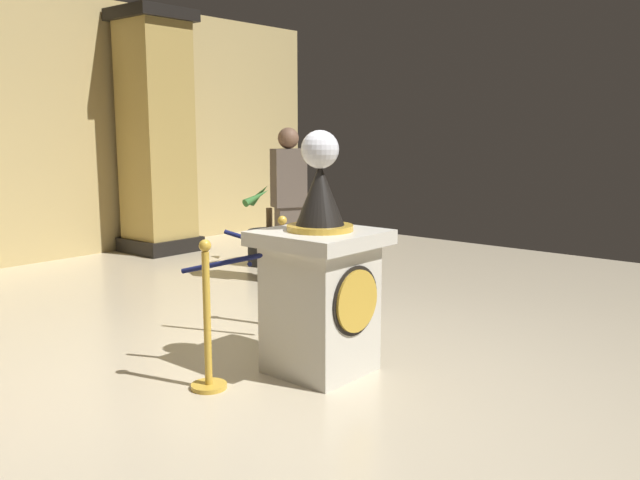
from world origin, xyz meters
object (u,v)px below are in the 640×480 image
at_px(bystander_guest, 289,201).
at_px(stanchion_far, 208,338).
at_px(pedestal_clock, 321,282).
at_px(stanchion_near, 283,289).
at_px(potted_palm_right, 270,241).

bearing_deg(bystander_guest, stanchion_far, -146.69).
bearing_deg(bystander_guest, pedestal_clock, -132.57).
xyz_separation_m(pedestal_clock, stanchion_far, (-0.73, 0.36, -0.30)).
distance_m(stanchion_far, bystander_guest, 3.25).
relative_size(stanchion_near, potted_palm_right, 0.93).
height_order(stanchion_near, stanchion_far, stanchion_far).
bearing_deg(stanchion_near, stanchion_far, -156.21).
relative_size(stanchion_far, potted_palm_right, 0.96).
distance_m(stanchion_near, stanchion_far, 1.47).
height_order(pedestal_clock, stanchion_far, pedestal_clock).
height_order(stanchion_far, bystander_guest, bystander_guest).
xyz_separation_m(potted_palm_right, bystander_guest, (-0.57, -0.87, 0.63)).
xyz_separation_m(pedestal_clock, potted_palm_right, (2.51, 2.99, -0.36)).
bearing_deg(potted_palm_right, stanchion_near, -132.99).
distance_m(pedestal_clock, bystander_guest, 2.88).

